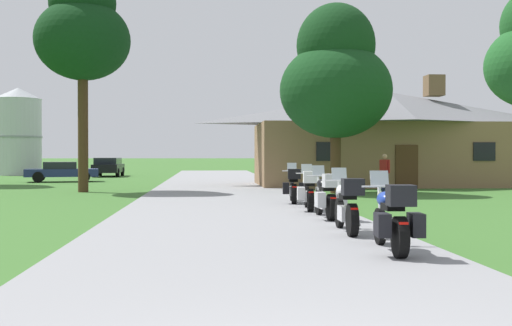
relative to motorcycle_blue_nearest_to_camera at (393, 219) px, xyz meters
name	(u,v)px	position (x,y,z in m)	size (l,w,h in m)	color
ground_plane	(226,198)	(-2.24, 13.79, -0.61)	(500.00, 500.00, 0.00)	#386628
asphalt_driveway	(228,201)	(-2.24, 11.79, -0.58)	(6.40, 80.00, 0.06)	gray
motorcycle_blue_nearest_to_camera	(393,219)	(0.00, 0.00, 0.00)	(0.79, 2.08, 1.30)	black
motorcycle_white_second_in_row	(347,205)	(-0.15, 2.60, 0.01)	(0.66, 2.08, 1.30)	black
motorcycle_black_third_in_row	(327,196)	(-0.02, 5.38, 0.00)	(0.73, 2.08, 1.30)	black
motorcycle_yellow_fourth_in_row	(309,191)	(-0.08, 7.69, 0.00)	(0.83, 2.08, 1.30)	black
motorcycle_black_farthest_in_row	(293,186)	(-0.15, 10.42, 0.00)	(0.83, 2.08, 1.30)	black
stone_lodge	(388,138)	(6.58, 22.34, 1.93)	(14.53, 6.37, 5.84)	brown
bystander_red_shirt_near_lodge	(385,171)	(4.80, 16.89, 0.32)	(0.39, 0.46, 1.67)	navy
tree_left_near	(83,30)	(-8.36, 17.85, 6.46)	(4.11, 4.11, 9.82)	#422D19
tree_by_lodge_front	(336,77)	(2.46, 16.18, 4.30)	(4.74, 4.74, 8.03)	#422D19
metal_silo_distant	(18,131)	(-18.02, 41.21, 2.89)	(3.68, 3.68, 6.98)	#B2B7BC
parked_black_suv_far_left	(108,166)	(-10.32, 37.32, 0.17)	(1.96, 4.62, 1.40)	black
parked_navy_sedan_far_left	(62,171)	(-11.68, 28.27, 0.03)	(4.48, 2.63, 1.20)	navy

